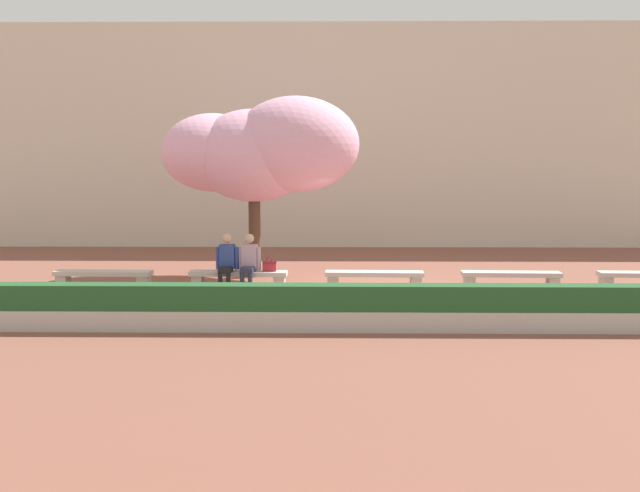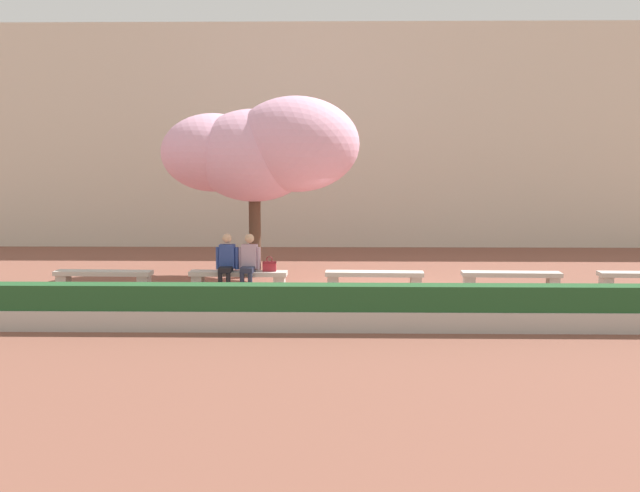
% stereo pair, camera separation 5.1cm
% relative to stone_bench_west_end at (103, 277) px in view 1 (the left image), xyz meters
% --- Properties ---
extents(ground_plane, '(100.00, 100.00, 0.00)m').
position_rel_stone_bench_west_end_xyz_m(ground_plane, '(6.12, 0.00, -0.31)').
color(ground_plane, brown).
extents(building_facade, '(28.86, 4.00, 7.43)m').
position_rel_stone_bench_west_end_xyz_m(building_facade, '(6.12, 10.49, 3.40)').
color(building_facade, beige).
rests_on(building_facade, ground).
extents(stone_bench_west_end, '(2.21, 0.50, 0.45)m').
position_rel_stone_bench_west_end_xyz_m(stone_bench_west_end, '(0.00, 0.00, 0.00)').
color(stone_bench_west_end, '#BCB7AD').
rests_on(stone_bench_west_end, ground).
extents(stone_bench_near_west, '(2.21, 0.50, 0.45)m').
position_rel_stone_bench_west_end_xyz_m(stone_bench_near_west, '(3.06, 0.00, 0.00)').
color(stone_bench_near_west, '#BCB7AD').
rests_on(stone_bench_near_west, ground).
extents(stone_bench_center, '(2.21, 0.50, 0.45)m').
position_rel_stone_bench_west_end_xyz_m(stone_bench_center, '(6.12, 0.00, 0.00)').
color(stone_bench_center, '#BCB7AD').
rests_on(stone_bench_center, ground).
extents(stone_bench_near_east, '(2.21, 0.50, 0.45)m').
position_rel_stone_bench_west_end_xyz_m(stone_bench_near_east, '(9.18, 0.00, 0.00)').
color(stone_bench_near_east, '#BCB7AD').
rests_on(stone_bench_near_east, ground).
extents(person_seated_left, '(0.51, 0.69, 1.29)m').
position_rel_stone_bench_west_end_xyz_m(person_seated_left, '(2.80, -0.05, 0.38)').
color(person_seated_left, black).
rests_on(person_seated_left, ground).
extents(person_seated_right, '(0.51, 0.71, 1.29)m').
position_rel_stone_bench_west_end_xyz_m(person_seated_right, '(3.30, -0.05, 0.38)').
color(person_seated_right, black).
rests_on(person_seated_right, ground).
extents(handbag, '(0.30, 0.15, 0.34)m').
position_rel_stone_bench_west_end_xyz_m(handbag, '(3.76, -0.01, 0.27)').
color(handbag, '#A3232D').
rests_on(handbag, stone_bench_near_west).
extents(cherry_tree_main, '(4.99, 3.34, 4.48)m').
position_rel_stone_bench_west_end_xyz_m(cherry_tree_main, '(3.31, 2.08, 2.84)').
color(cherry_tree_main, '#513828').
rests_on(cherry_tree_main, ground).
extents(planter_hedge_foreground, '(19.09, 0.50, 0.80)m').
position_rel_stone_bench_west_end_xyz_m(planter_hedge_foreground, '(6.12, -3.86, 0.07)').
color(planter_hedge_foreground, '#BCB7AD').
rests_on(planter_hedge_foreground, ground).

